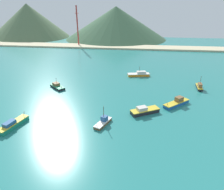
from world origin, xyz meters
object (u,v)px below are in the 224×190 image
Objects in this scene: fishing_boat_3 at (13,124)px; fishing_boat_5 at (199,87)px; fishing_boat_1 at (57,86)px; fishing_boat_7 at (139,74)px; radio_tower at (77,26)px; fishing_boat_4 at (144,111)px; fishing_boat_0 at (177,103)px; fishing_boat_2 at (103,122)px.

fishing_boat_3 is 1.44× the size of fishing_boat_5.
fishing_boat_1 is 0.73× the size of fishing_boat_7.
radio_tower is at bearing 96.71° from fishing_boat_3.
fishing_boat_3 is at bearing -93.50° from fishing_boat_1.
fishing_boat_1 is at bearing 86.50° from fishing_boat_3.
fishing_boat_3 is 40.41m from fishing_boat_4.
fishing_boat_7 reaches higher than fishing_boat_0.
fishing_boat_4 is 1.38× the size of fishing_boat_5.
fishing_boat_2 is at bearing -146.43° from fishing_boat_4.
fishing_boat_4 is at bearing -87.21° from fishing_boat_7.
fishing_boat_5 is at bearing 30.88° from fishing_boat_3.
fishing_boat_5 is 28.69m from fishing_boat_7.
radio_tower is at bearing 122.31° from fishing_boat_0.
fishing_boat_7 is (10.52, 45.64, 0.12)m from fishing_boat_2.
fishing_boat_1 reaches higher than fishing_boat_4.
fishing_boat_0 is at bearing 33.13° from fishing_boat_2.
fishing_boat_7 is (-13.36, 30.05, -0.02)m from fishing_boat_0.
fishing_boat_5 is 0.65× the size of fishing_boat_7.
fishing_boat_0 is 53.81m from fishing_boat_3.
fishing_boat_4 is (-11.54, -7.39, 0.01)m from fishing_boat_0.
fishing_boat_0 is 20.44m from fishing_boat_5.
fishing_boat_1 is 30.27m from fishing_boat_3.
fishing_boat_4 is (12.34, 8.19, 0.15)m from fishing_boat_2.
fishing_boat_2 is at bearing -71.01° from radio_tower.
fishing_boat_0 is 0.96× the size of fishing_boat_3.
fishing_boat_4 is at bearing 33.57° from fishing_boat_2.
fishing_boat_2 is at bearing 10.45° from fishing_boat_3.
fishing_boat_0 is 1.35× the size of fishing_boat_2.
fishing_boat_5 is at bearing 54.18° from fishing_boat_0.
fishing_boat_4 is 0.89× the size of fishing_boat_7.
fishing_boat_2 is 124.65m from radio_tower.
fishing_boat_5 reaches higher than fishing_boat_7.
fishing_boat_2 reaches higher than fishing_boat_5.
fishing_boat_7 is (34.60, 20.20, 0.11)m from fishing_boat_1.
fishing_boat_7 is at bearing -54.56° from radio_tower.
fishing_boat_1 is (-47.96, 9.85, -0.14)m from fishing_boat_0.
fishing_boat_1 reaches higher than fishing_boat_3.
fishing_boat_7 is 0.35× the size of radio_tower.
fishing_boat_5 is (35.84, 32.16, 0.17)m from fishing_boat_2.
fishing_boat_7 is 88.86m from radio_tower.
fishing_boat_5 is (11.96, 16.57, 0.03)m from fishing_boat_0.
fishing_boat_5 reaches higher than fishing_boat_3.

